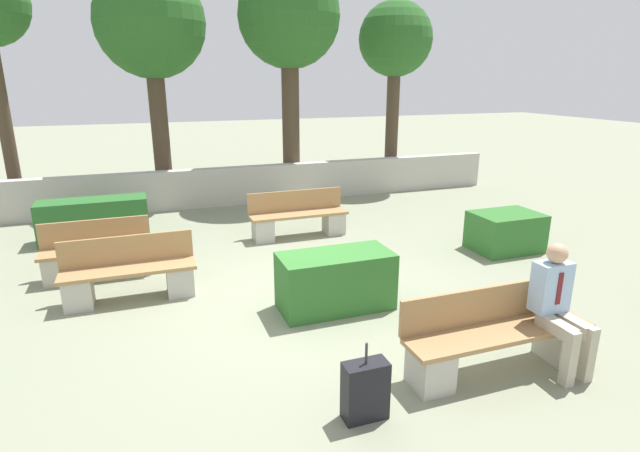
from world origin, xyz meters
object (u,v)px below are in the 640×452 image
at_px(bench_left_side, 97,257).
at_px(bench_back, 130,277).
at_px(bench_right_side, 299,219).
at_px(suitcase, 365,390).
at_px(tree_center_right, 289,21).
at_px(bench_front, 497,340).
at_px(person_seated_man, 559,302).
at_px(tree_center_left, 151,26).
at_px(tree_rightmost, 395,43).

distance_m(bench_left_side, bench_back, 1.14).
distance_m(bench_left_side, bench_right_side, 3.66).
bearing_deg(suitcase, tree_center_right, 77.46).
distance_m(bench_left_side, tree_center_right, 7.24).
relative_size(bench_front, bench_right_side, 1.10).
distance_m(bench_front, person_seated_man, 0.75).
relative_size(person_seated_man, suitcase, 1.78).
height_order(bench_front, bench_left_side, same).
distance_m(tree_center_left, tree_rightmost, 6.12).
height_order(bench_right_side, person_seated_man, person_seated_man).
distance_m(bench_right_side, suitcase, 5.48).
bearing_deg(tree_center_right, tree_center_left, 172.33).
distance_m(bench_right_side, tree_center_left, 5.72).
xyz_separation_m(suitcase, tree_center_right, (1.93, 8.66, 3.97)).
bearing_deg(bench_left_side, tree_center_right, 54.06).
xyz_separation_m(person_seated_man, tree_rightmost, (2.69, 8.86, 3.08)).
height_order(bench_front, tree_center_left, tree_center_left).
bearing_deg(tree_center_left, person_seated_man, -69.08).
bearing_deg(person_seated_man, suitcase, -177.33).
xyz_separation_m(tree_center_left, tree_rightmost, (6.12, -0.11, -0.24)).
xyz_separation_m(bench_back, tree_center_left, (0.81, 5.66, 3.73)).
bearing_deg(bench_right_side, tree_rightmost, 51.88).
distance_m(tree_center_right, tree_rightmost, 3.05).
xyz_separation_m(bench_left_side, tree_center_left, (1.28, 4.63, 3.74)).
height_order(bench_front, suitcase, bench_front).
height_order(person_seated_man, tree_center_left, tree_center_left).
height_order(person_seated_man, tree_center_right, tree_center_right).
distance_m(bench_left_side, person_seated_man, 6.43).
bearing_deg(bench_right_side, tree_center_left, 130.34).
xyz_separation_m(bench_left_side, tree_center_right, (4.40, 4.21, 3.93)).
xyz_separation_m(bench_front, tree_center_right, (0.30, 8.41, 3.90)).
xyz_separation_m(bench_front, suitcase, (-1.62, -0.25, -0.07)).
relative_size(bench_right_side, tree_center_left, 0.35).
height_order(person_seated_man, tree_rightmost, tree_rightmost).
bearing_deg(bench_back, tree_rightmost, 38.03).
relative_size(tree_center_right, tree_rightmost, 1.13).
relative_size(suitcase, tree_rightmost, 0.15).
relative_size(bench_front, tree_center_right, 0.38).
distance_m(person_seated_man, tree_center_left, 10.16).
bearing_deg(bench_back, bench_left_side, 114.09).
xyz_separation_m(bench_front, tree_rightmost, (3.30, 8.72, 3.48)).
bearing_deg(person_seated_man, bench_back, 141.96).
bearing_deg(tree_center_left, bench_left_side, -105.49).
relative_size(bench_left_side, tree_center_left, 0.30).
bearing_deg(tree_center_right, bench_front, -92.07).
xyz_separation_m(bench_left_side, tree_rightmost, (7.40, 4.51, 3.50)).
bearing_deg(bench_right_side, person_seated_man, -68.55).
height_order(bench_right_side, tree_center_left, tree_center_left).
height_order(tree_center_left, tree_center_right, tree_center_right).
bearing_deg(tree_rightmost, person_seated_man, -106.86).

